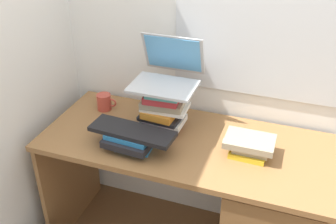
% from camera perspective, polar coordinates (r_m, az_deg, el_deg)
% --- Properties ---
extents(wall_back, '(6.00, 0.06, 2.60)m').
position_cam_1_polar(wall_back, '(2.11, 5.75, 13.19)').
color(wall_back, white).
rests_on(wall_back, ground).
extents(wall_left, '(0.05, 6.00, 2.60)m').
position_cam_1_polar(wall_left, '(2.16, -19.35, 12.03)').
color(wall_left, silver).
rests_on(wall_left, ground).
extents(desk, '(1.46, 0.63, 0.77)m').
position_cam_1_polar(desk, '(2.18, 11.62, -13.84)').
color(desk, olive).
rests_on(desk, ground).
extents(book_stack_tall, '(0.25, 0.20, 0.25)m').
position_cam_1_polar(book_stack_tall, '(2.06, -0.72, 0.43)').
color(book_stack_tall, '#8C338C').
rests_on(book_stack_tall, desk).
extents(book_stack_keyboard_riser, '(0.24, 0.21, 0.09)m').
position_cam_1_polar(book_stack_keyboard_riser, '(1.96, -5.24, -3.93)').
color(book_stack_keyboard_riser, '#2672B2').
rests_on(book_stack_keyboard_riser, desk).
extents(book_stack_side, '(0.23, 0.17, 0.09)m').
position_cam_1_polar(book_stack_side, '(1.95, 11.64, -4.70)').
color(book_stack_side, yellow).
rests_on(book_stack_side, desk).
extents(laptop, '(0.32, 0.31, 0.23)m').
position_cam_1_polar(laptop, '(2.02, -0.07, 5.68)').
color(laptop, '#B7BABF').
rests_on(laptop, book_stack_tall).
extents(keyboard, '(0.43, 0.17, 0.02)m').
position_cam_1_polar(keyboard, '(1.93, -5.14, -2.76)').
color(keyboard, black).
rests_on(keyboard, book_stack_keyboard_riser).
extents(computer_mouse, '(0.06, 0.10, 0.04)m').
position_cam_1_polar(computer_mouse, '(2.01, 8.66, -4.15)').
color(computer_mouse, '#A5A8AD').
rests_on(computer_mouse, desk).
extents(mug, '(0.12, 0.08, 0.09)m').
position_cam_1_polar(mug, '(2.30, -9.09, 1.43)').
color(mug, '#B23F33').
rests_on(mug, desk).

